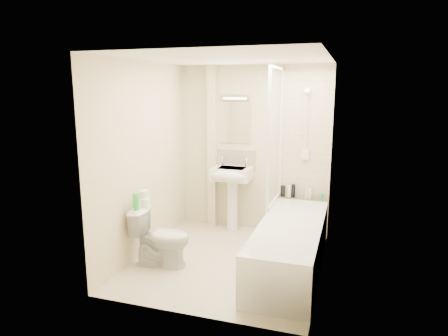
% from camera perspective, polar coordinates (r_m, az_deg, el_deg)
% --- Properties ---
extents(floor, '(2.50, 2.50, 0.00)m').
position_cam_1_polar(floor, '(5.02, 0.58, -13.07)').
color(floor, beige).
rests_on(floor, ground).
extents(wall_back, '(2.20, 0.02, 2.40)m').
position_cam_1_polar(wall_back, '(5.84, 4.26, 2.70)').
color(wall_back, beige).
rests_on(wall_back, ground).
extents(wall_left, '(0.02, 2.50, 2.40)m').
position_cam_1_polar(wall_left, '(5.09, -11.31, 1.21)').
color(wall_left, beige).
rests_on(wall_left, ground).
extents(wall_right, '(0.02, 2.50, 2.40)m').
position_cam_1_polar(wall_right, '(4.46, 14.23, -0.33)').
color(wall_right, beige).
rests_on(wall_right, ground).
extents(ceiling, '(2.20, 2.50, 0.02)m').
position_cam_1_polar(ceiling, '(4.58, 0.65, 15.40)').
color(ceiling, white).
rests_on(ceiling, wall_back).
extents(tile_back, '(0.70, 0.01, 1.75)m').
position_cam_1_polar(tile_back, '(5.68, 11.66, 4.53)').
color(tile_back, beige).
rests_on(tile_back, wall_back).
extents(tile_right, '(0.01, 2.10, 1.75)m').
position_cam_1_polar(tile_right, '(4.42, 14.22, 2.54)').
color(tile_right, beige).
rests_on(tile_right, wall_right).
extents(pipe_boxing, '(0.12, 0.12, 2.40)m').
position_cam_1_polar(pipe_boxing, '(5.96, -1.69, 2.90)').
color(pipe_boxing, beige).
rests_on(pipe_boxing, ground).
extents(splashback, '(0.60, 0.02, 0.30)m').
position_cam_1_polar(splashback, '(5.93, 1.69, 1.18)').
color(splashback, beige).
rests_on(splashback, wall_back).
extents(mirror, '(0.46, 0.01, 0.60)m').
position_cam_1_polar(mirror, '(5.86, 1.71, 6.49)').
color(mirror, white).
rests_on(mirror, wall_back).
extents(strip_light, '(0.42, 0.07, 0.07)m').
position_cam_1_polar(strip_light, '(5.81, 1.67, 10.10)').
color(strip_light, silver).
rests_on(strip_light, wall_back).
extents(bathtub, '(0.70, 2.10, 0.55)m').
position_cam_1_polar(bathtub, '(4.76, 9.41, -10.87)').
color(bathtub, white).
rests_on(bathtub, ground).
extents(shower_screen, '(0.04, 0.92, 1.80)m').
position_cam_1_polar(shower_screen, '(5.29, 7.36, 4.46)').
color(shower_screen, white).
rests_on(shower_screen, bathtub).
extents(shower_fixture, '(0.10, 0.16, 0.99)m').
position_cam_1_polar(shower_fixture, '(5.62, 11.64, 5.70)').
color(shower_fixture, white).
rests_on(shower_fixture, wall_back).
extents(pedestal_sink, '(0.56, 0.50, 1.08)m').
position_cam_1_polar(pedestal_sink, '(5.77, 1.04, -1.87)').
color(pedestal_sink, white).
rests_on(pedestal_sink, ground).
extents(bottle_black_a, '(0.06, 0.06, 0.16)m').
position_cam_1_polar(bottle_black_a, '(5.78, 8.41, -3.26)').
color(bottle_black_a, black).
rests_on(bottle_black_a, bathtub).
extents(bottle_white_a, '(0.06, 0.06, 0.17)m').
position_cam_1_polar(bottle_white_a, '(5.77, 9.28, -3.28)').
color(bottle_white_a, white).
rests_on(bottle_white_a, bathtub).
extents(bottle_black_b, '(0.05, 0.05, 0.19)m').
position_cam_1_polar(bottle_black_b, '(5.76, 9.86, -3.22)').
color(bottle_black_b, black).
rests_on(bottle_black_b, bathtub).
extents(bottle_cream, '(0.05, 0.05, 0.18)m').
position_cam_1_polar(bottle_cream, '(5.74, 11.76, -3.37)').
color(bottle_cream, beige).
rests_on(bottle_cream, bathtub).
extents(bottle_white_b, '(0.05, 0.05, 0.15)m').
position_cam_1_polar(bottle_white_b, '(5.74, 12.19, -3.57)').
color(bottle_white_b, white).
rests_on(bottle_white_b, bathtub).
extents(bottle_green, '(0.06, 0.06, 0.09)m').
position_cam_1_polar(bottle_green, '(5.73, 13.70, -3.96)').
color(bottle_green, green).
rests_on(bottle_green, bathtub).
extents(toilet, '(0.53, 0.76, 0.69)m').
position_cam_1_polar(toilet, '(4.84, -8.98, -9.77)').
color(toilet, white).
rests_on(toilet, ground).
extents(toilet_roll_lower, '(0.11, 0.11, 0.09)m').
position_cam_1_polar(toilet_roll_lower, '(4.86, -11.13, -4.88)').
color(toilet_roll_lower, white).
rests_on(toilet_roll_lower, toilet).
extents(toilet_roll_upper, '(0.12, 0.12, 0.09)m').
position_cam_1_polar(toilet_roll_upper, '(4.89, -11.35, -3.67)').
color(toilet_roll_upper, white).
rests_on(toilet_roll_upper, toilet_roll_lower).
extents(green_bottle, '(0.07, 0.07, 0.19)m').
position_cam_1_polar(green_bottle, '(4.72, -12.44, -4.77)').
color(green_bottle, green).
rests_on(green_bottle, toilet).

